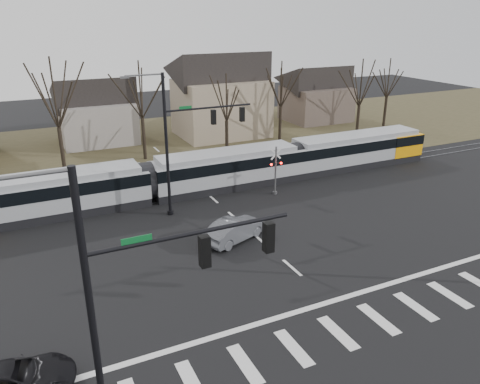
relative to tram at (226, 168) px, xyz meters
name	(u,v)px	position (x,y,z in m)	size (l,w,h in m)	color
ground	(311,284)	(-2.03, -16.00, -1.72)	(140.00, 140.00, 0.00)	black
grass_verge	(151,145)	(-2.03, 16.00, -1.71)	(140.00, 28.00, 0.01)	#38331E
crosswalk	(359,326)	(-2.03, -20.00, -1.71)	(27.00, 2.60, 0.01)	silver
stop_line	(331,301)	(-2.03, -17.80, -1.71)	(28.00, 0.35, 0.01)	silver
lane_dashes	(204,191)	(-2.03, 0.00, -1.71)	(0.18, 30.00, 0.01)	silver
rail_pair	(205,191)	(-2.03, -0.20, -1.69)	(90.00, 1.52, 0.06)	#59595E
tram	(226,168)	(0.00, 0.00, 0.00)	(41.58, 3.09, 3.15)	gray
sedan	(235,229)	(-3.50, -9.33, -0.96)	(4.86, 3.19, 1.51)	#55575D
suv	(11,381)	(-16.89, -17.59, -1.05)	(5.07, 2.94, 1.33)	black
signal_pole_near_left	(145,300)	(-12.44, -22.00, 3.98)	(9.28, 0.44, 10.20)	black
signal_pole_far	(188,136)	(-4.44, -3.50, 3.98)	(9.28, 0.44, 10.20)	black
rail_crossing_signal	(276,172)	(2.97, -3.21, 0.17)	(1.08, 0.36, 4.00)	#59595B
tree_row	(184,108)	(-0.03, 10.00, 3.28)	(59.20, 7.20, 10.00)	black
house_b	(96,107)	(-7.03, 20.00, 2.25)	(8.64, 7.56, 7.65)	gray
house_c	(221,91)	(6.97, 17.00, 3.51)	(10.80, 8.64, 10.10)	gray
house_d	(317,91)	(21.97, 19.00, 2.25)	(8.64, 7.56, 7.65)	brown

